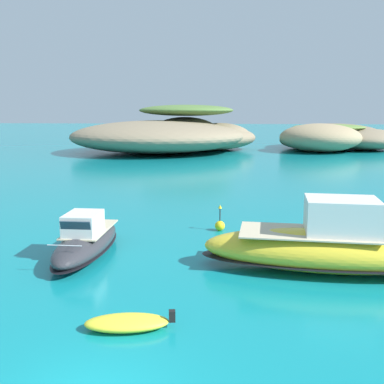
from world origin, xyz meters
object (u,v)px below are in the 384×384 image
motorboat_yellow (328,247)px  motorboat_charcoal (86,241)px  islet_small (332,137)px  islet_large (177,134)px  channel_buoy (220,225)px  dinghy_tender (127,323)px

motorboat_yellow → motorboat_charcoal: bearing=174.6°
islet_small → motorboat_charcoal: (-22.76, -59.65, -1.33)m
islet_large → islet_small: bearing=14.2°
motorboat_charcoal → channel_buoy: 7.79m
dinghy_tender → channel_buoy: (2.37, 11.95, 0.11)m
motorboat_yellow → channel_buoy: bearing=128.6°
islet_large → islet_small: 26.36m
islet_large → dinghy_tender: islet_large is taller
motorboat_charcoal → dinghy_tender: size_ratio=2.45×
islet_small → channel_buoy: islet_small is taller
motorboat_yellow → dinghy_tender: 9.35m
motorboat_yellow → islet_large: bearing=104.0°
dinghy_tender → motorboat_yellow: bearing=39.9°
islet_large → channel_buoy: (8.80, -48.24, -2.35)m
islet_large → motorboat_yellow: 55.90m
motorboat_yellow → islet_small: bearing=78.8°
motorboat_charcoal → dinghy_tender: 7.90m
islet_large → motorboat_charcoal: (2.79, -53.18, -1.99)m
islet_small → channel_buoy: size_ratio=17.80×
channel_buoy → islet_large: bearing=100.3°
channel_buoy → motorboat_yellow: bearing=-51.4°
islet_large → islet_small: size_ratio=1.30×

